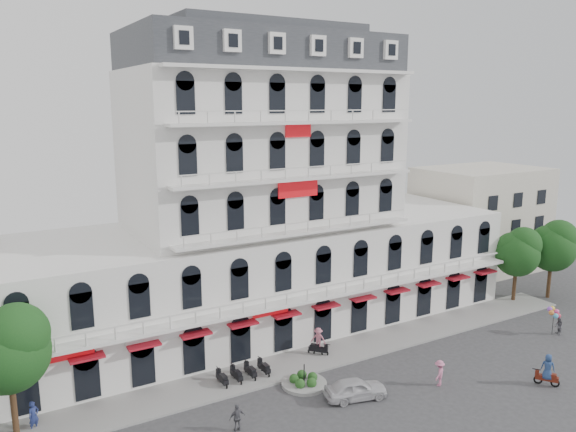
# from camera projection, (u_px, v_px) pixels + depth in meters

# --- Properties ---
(ground) EXTENTS (120.00, 120.00, 0.00)m
(ground) POSITION_uv_depth(u_px,v_px,m) (393.00, 414.00, 35.73)
(ground) COLOR #38383A
(ground) RESTS_ON ground
(sidewalk) EXTENTS (53.00, 4.00, 0.16)m
(sidewalk) POSITION_uv_depth(u_px,v_px,m) (317.00, 358.00, 43.35)
(sidewalk) COLOR gray
(sidewalk) RESTS_ON ground
(main_building) EXTENTS (45.00, 15.00, 25.80)m
(main_building) POSITION_uv_depth(u_px,v_px,m) (262.00, 213.00, 49.01)
(main_building) COLOR silver
(main_building) RESTS_ON ground
(flank_building_east) EXTENTS (14.00, 10.00, 12.00)m
(flank_building_east) POSITION_uv_depth(u_px,v_px,m) (480.00, 219.00, 66.22)
(flank_building_east) COLOR beige
(flank_building_east) RESTS_ON ground
(traffic_island) EXTENTS (3.20, 3.20, 1.60)m
(traffic_island) POSITION_uv_depth(u_px,v_px,m) (304.00, 382.00, 39.30)
(traffic_island) COLOR gray
(traffic_island) RESTS_ON ground
(parked_scooter_row) EXTENTS (4.40, 1.80, 1.10)m
(parked_scooter_row) POSITION_uv_depth(u_px,v_px,m) (244.00, 380.00, 40.08)
(parked_scooter_row) COLOR black
(parked_scooter_row) RESTS_ON ground
(tree_west_inner) EXTENTS (4.76, 4.76, 8.25)m
(tree_west_inner) POSITION_uv_depth(u_px,v_px,m) (8.00, 346.00, 32.36)
(tree_west_inner) COLOR #382314
(tree_west_inner) RESTS_ON ground
(tree_east_inner) EXTENTS (4.40, 4.37, 7.57)m
(tree_east_inner) POSITION_uv_depth(u_px,v_px,m) (518.00, 251.00, 54.96)
(tree_east_inner) COLOR #382314
(tree_east_inner) RESTS_ON ground
(tree_east_outer) EXTENTS (4.65, 4.65, 8.05)m
(tree_east_outer) POSITION_uv_depth(u_px,v_px,m) (553.00, 244.00, 56.01)
(tree_east_outer) COLOR #382314
(tree_east_outer) RESTS_ON ground
(parked_car) EXTENTS (4.49, 2.65, 1.43)m
(parked_car) POSITION_uv_depth(u_px,v_px,m) (356.00, 389.00, 37.46)
(parked_car) COLOR silver
(parked_car) RESTS_ON ground
(rider_east) EXTENTS (1.13, 1.48, 2.33)m
(rider_east) POSITION_uv_depth(u_px,v_px,m) (548.00, 370.00, 39.14)
(rider_east) COLOR maroon
(rider_east) RESTS_ON ground
(rider_center) EXTENTS (1.32, 1.36, 2.33)m
(rider_center) POSITION_uv_depth(u_px,v_px,m) (318.00, 341.00, 43.70)
(rider_center) COLOR black
(rider_center) RESTS_ON ground
(pedestrian_mid) EXTENTS (1.04, 0.49, 1.73)m
(pedestrian_mid) POSITION_uv_depth(u_px,v_px,m) (237.00, 418.00, 33.76)
(pedestrian_mid) COLOR #54545B
(pedestrian_mid) RESTS_ON ground
(pedestrian_right) EXTENTS (1.38, 1.18, 1.86)m
(pedestrian_right) POSITION_uv_depth(u_px,v_px,m) (439.00, 373.00, 39.17)
(pedestrian_right) COLOR #D06E95
(pedestrian_right) RESTS_ON ground
(pedestrian_far) EXTENTS (0.82, 0.73, 1.88)m
(pedestrian_far) POSITION_uv_depth(u_px,v_px,m) (34.00, 416.00, 33.78)
(pedestrian_far) COLOR navy
(pedestrian_far) RESTS_ON ground
(balloon_vendor) EXTENTS (1.40, 1.29, 2.45)m
(balloon_vendor) POSITION_uv_depth(u_px,v_px,m) (557.00, 320.00, 47.69)
(balloon_vendor) COLOR slate
(balloon_vendor) RESTS_ON ground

